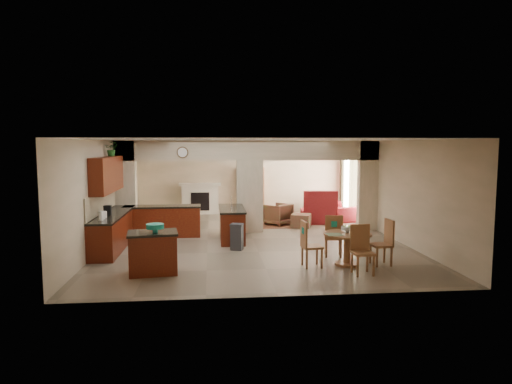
{
  "coord_description": "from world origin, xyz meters",
  "views": [
    {
      "loc": [
        -1.16,
        -12.77,
        2.69
      ],
      "look_at": [
        0.12,
        0.3,
        1.31
      ],
      "focal_mm": 32.0,
      "sensor_mm": 36.0,
      "label": 1
    }
  ],
  "objects": [
    {
      "name": "trash_can",
      "position": [
        -0.53,
        -1.34,
        0.31
      ],
      "size": [
        0.36,
        0.33,
        0.62
      ],
      "primitive_type": "cube",
      "rotation": [
        0.0,
        0.0,
        -0.32
      ],
      "color": "#2C2C2E",
      "rests_on": "floor"
    },
    {
      "name": "drape_a_left",
      "position": [
        3.93,
        1.7,
        1.2
      ],
      "size": [
        0.1,
        0.28,
        2.3
      ],
      "primitive_type": "cube",
      "color": "#3F2119",
      "rests_on": "wall_right"
    },
    {
      "name": "armchair",
      "position": [
        1.04,
        2.22,
        0.36
      ],
      "size": [
        1.09,
        1.09,
        0.71
      ],
      "primitive_type": "imported",
      "rotation": [
        0.0,
        0.0,
        3.88
      ],
      "color": "maroon",
      "rests_on": "floor"
    },
    {
      "name": "kitchen_counter",
      "position": [
        -3.26,
        -0.25,
        0.46
      ],
      "size": [
        2.52,
        3.29,
        1.48
      ],
      "color": "#420A07",
      "rests_on": "floor"
    },
    {
      "name": "drape_b_right",
      "position": [
        3.93,
        4.6,
        1.2
      ],
      "size": [
        0.1,
        0.28,
        2.3
      ],
      "primitive_type": "cube",
      "color": "#3F2119",
      "rests_on": "wall_right"
    },
    {
      "name": "glazed_door",
      "position": [
        3.97,
        3.15,
        1.05
      ],
      "size": [
        0.02,
        0.7,
        2.1
      ],
      "primitive_type": "cube",
      "color": "white",
      "rests_on": "wall_right"
    },
    {
      "name": "chair_east",
      "position": [
        2.68,
        -3.11,
        0.55
      ],
      "size": [
        0.46,
        0.46,
        1.02
      ],
      "rotation": [
        0.0,
        0.0,
        4.8
      ],
      "color": "#9D6436",
      "rests_on": "floor"
    },
    {
      "name": "partition_left_pier",
      "position": [
        -3.7,
        1.0,
        1.4
      ],
      "size": [
        0.6,
        0.25,
        2.8
      ],
      "primitive_type": "cube",
      "color": "beige",
      "rests_on": "floor"
    },
    {
      "name": "chair_west",
      "position": [
        0.94,
        -3.13,
        0.55
      ],
      "size": [
        0.46,
        0.46,
        1.02
      ],
      "rotation": [
        0.0,
        0.0,
        1.66
      ],
      "color": "#9D6436",
      "rests_on": "floor"
    },
    {
      "name": "window_b",
      "position": [
        3.97,
        4.0,
        1.2
      ],
      "size": [
        0.02,
        0.9,
        1.9
      ],
      "primitive_type": "cube",
      "color": "white",
      "rests_on": "wall_right"
    },
    {
      "name": "shelving_unit",
      "position": [
        0.35,
        4.82,
        0.9
      ],
      "size": [
        1.0,
        0.32,
        1.8
      ],
      "primitive_type": "cube",
      "color": "#9D6436",
      "rests_on": "floor"
    },
    {
      "name": "kitchen_island",
      "position": [
        -2.39,
        -3.29,
        0.44
      ],
      "size": [
        1.1,
        0.85,
        0.88
      ],
      "rotation": [
        0.0,
        0.0,
        0.13
      ],
      "color": "#420A07",
      "rests_on": "floor"
    },
    {
      "name": "wall_back",
      "position": [
        0.0,
        5.0,
        1.4
      ],
      "size": [
        8.0,
        0.0,
        8.0
      ],
      "primitive_type": "plane",
      "rotation": [
        1.57,
        0.0,
        0.0
      ],
      "color": "beige",
      "rests_on": "floor"
    },
    {
      "name": "chair_north",
      "position": [
        1.73,
        -2.3,
        0.55
      ],
      "size": [
        0.49,
        0.49,
        1.02
      ],
      "rotation": [
        0.0,
        0.0,
        2.94
      ],
      "color": "#9D6436",
      "rests_on": "floor"
    },
    {
      "name": "dining_table",
      "position": [
        1.84,
        -3.06,
        0.49
      ],
      "size": [
        1.06,
        1.06,
        0.73
      ],
      "color": "#9D6436",
      "rests_on": "floor"
    },
    {
      "name": "partition_right_pier",
      "position": [
        3.7,
        1.0,
        1.4
      ],
      "size": [
        0.6,
        0.25,
        2.8
      ],
      "primitive_type": "cube",
      "color": "beige",
      "rests_on": "floor"
    },
    {
      "name": "wall_clock",
      "position": [
        -2.0,
        0.85,
        2.45
      ],
      "size": [
        0.34,
        0.03,
        0.34
      ],
      "primitive_type": "cylinder",
      "rotation": [
        1.57,
        0.0,
        0.0
      ],
      "color": "#4E361A",
      "rests_on": "partition_header"
    },
    {
      "name": "chaise",
      "position": [
        2.48,
        2.46,
        0.23
      ],
      "size": [
        1.24,
        1.06,
        0.45
      ],
      "primitive_type": "cube",
      "rotation": [
        0.0,
        0.0,
        -0.13
      ],
      "color": "maroon",
      "rests_on": "floor"
    },
    {
      "name": "floor",
      "position": [
        0.0,
        0.0,
        0.0
      ],
      "size": [
        10.0,
        10.0,
        0.0
      ],
      "primitive_type": "plane",
      "color": "#786853",
      "rests_on": "ground"
    },
    {
      "name": "ceiling",
      "position": [
        0.0,
        0.0,
        2.8
      ],
      "size": [
        10.0,
        10.0,
        0.0
      ],
      "primitive_type": "plane",
      "rotation": [
        3.14,
        0.0,
        0.0
      ],
      "color": "white",
      "rests_on": "wall_back"
    },
    {
      "name": "upper_cabinets",
      "position": [
        -3.82,
        -0.8,
        1.92
      ],
      "size": [
        0.35,
        2.4,
        0.9
      ],
      "primitive_type": "cube",
      "color": "#420A07",
      "rests_on": "wall_left"
    },
    {
      "name": "wall_right",
      "position": [
        4.0,
        0.0,
        1.4
      ],
      "size": [
        0.0,
        10.0,
        10.0
      ],
      "primitive_type": "plane",
      "rotation": [
        1.57,
        0.0,
        -1.57
      ],
      "color": "beige",
      "rests_on": "floor"
    },
    {
      "name": "ceiling_fan",
      "position": [
        1.5,
        3.0,
        2.56
      ],
      "size": [
        1.0,
        1.0,
        0.1
      ],
      "primitive_type": "cylinder",
      "color": "white",
      "rests_on": "ceiling"
    },
    {
      "name": "rug",
      "position": [
        1.2,
        2.1,
        0.01
      ],
      "size": [
        1.6,
        1.3,
        0.01
      ],
      "primitive_type": "cube",
      "color": "brown",
      "rests_on": "floor"
    },
    {
      "name": "plant",
      "position": [
        -3.82,
        -0.16,
        2.56
      ],
      "size": [
        0.37,
        0.33,
        0.39
      ],
      "primitive_type": "imported",
      "rotation": [
        0.0,
        0.0,
        0.07
      ],
      "color": "#16551A",
      "rests_on": "upper_cabinets"
    },
    {
      "name": "partition_header",
      "position": [
        0.0,
        1.0,
        2.5
      ],
      "size": [
        8.0,
        0.25,
        0.6
      ],
      "primitive_type": "cube",
      "color": "beige",
      "rests_on": "partition_center_pier"
    },
    {
      "name": "peninsula",
      "position": [
        -0.6,
        -0.11,
        0.46
      ],
      "size": [
        0.7,
        1.85,
        0.91
      ],
      "color": "#420A07",
      "rests_on": "floor"
    },
    {
      "name": "wall_front",
      "position": [
        0.0,
        -5.0,
        1.4
      ],
      "size": [
        8.0,
        0.0,
        8.0
      ],
      "primitive_type": "plane",
      "rotation": [
        -1.57,
        0.0,
        0.0
      ],
      "color": "beige",
      "rests_on": "floor"
    },
    {
      "name": "drape_b_left",
      "position": [
        3.93,
        3.4,
        1.2
      ],
      "size": [
        0.1,
        0.28,
        2.3
      ],
      "primitive_type": "cube",
      "color": "#3F2119",
      "rests_on": "wall_right"
    },
    {
      "name": "drape_a_right",
      "position": [
        3.93,
        2.9,
        1.2
      ],
      "size": [
        0.1,
        0.28,
        2.3
      ],
      "primitive_type": "cube",
      "color": "#3F2119",
      "rests_on": "wall_right"
    },
    {
      "name": "wall_left",
      "position": [
        -4.0,
        0.0,
        1.4
      ],
      "size": [
        0.0,
        10.0,
        10.0
      ],
      "primitive_type": "plane",
      "rotation": [
        1.57,
        0.0,
        1.57
      ],
      "color": "beige",
      "rests_on": "floor"
    },
    {
      "name": "window_a",
      "position": [
        3.97,
        2.3,
        1.2
      ],
      "size": [
        0.02,
        0.9,
        1.9
      ],
      "primitive_type": "cube",
      "color": "white",
      "rests_on": "wall_right"
    },
    {
      "name": "chair_south",
      "position": [
        1.94,
        -3.72,
        0.55
      ],
      "size": [
        0.44,
        0.44,
        1.02
      ],
      "rotation": [
        0.0,
        0.0,
        0.04
      ],
      "color": "#9D6436",
      "rests_on": "floor"
    },
    {
      "name": "fruit_bowl",
      "position": [
        1.86,
        -2.98,
        0.8
      ],
      "size": [
        0.29,
        0.29,
        0.16
      ],
      "primitive_type": "cylinder",
      "color": "#6EA523",
      "rests_on": "dining_table"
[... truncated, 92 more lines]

